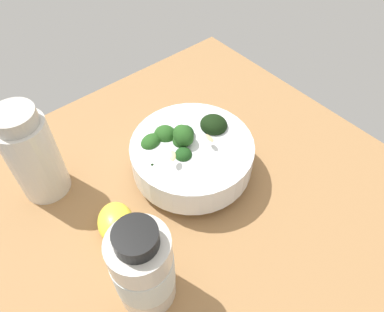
% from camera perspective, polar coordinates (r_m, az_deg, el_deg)
% --- Properties ---
extents(ground_plane, '(0.67, 0.67, 0.05)m').
position_cam_1_polar(ground_plane, '(0.63, 0.78, -6.55)').
color(ground_plane, '#996D42').
extents(bowl_of_broccoli, '(0.20, 0.20, 0.11)m').
position_cam_1_polar(bowl_of_broccoli, '(0.60, -0.14, 0.41)').
color(bowl_of_broccoli, white).
rests_on(bowl_of_broccoli, ground_plane).
extents(lemon_wedge, '(0.09, 0.08, 0.04)m').
position_cam_1_polar(lemon_wedge, '(0.56, -11.86, -10.22)').
color(lemon_wedge, yellow).
rests_on(lemon_wedge, ground_plane).
extents(bottle_tall, '(0.08, 0.08, 0.17)m').
position_cam_1_polar(bottle_tall, '(0.60, -23.77, 0.17)').
color(bottle_tall, beige).
rests_on(bottle_tall, ground_plane).
extents(bottle_short, '(0.08, 0.08, 0.16)m').
position_cam_1_polar(bottle_short, '(0.47, -7.70, -17.04)').
color(bottle_short, beige).
rests_on(bottle_short, ground_plane).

